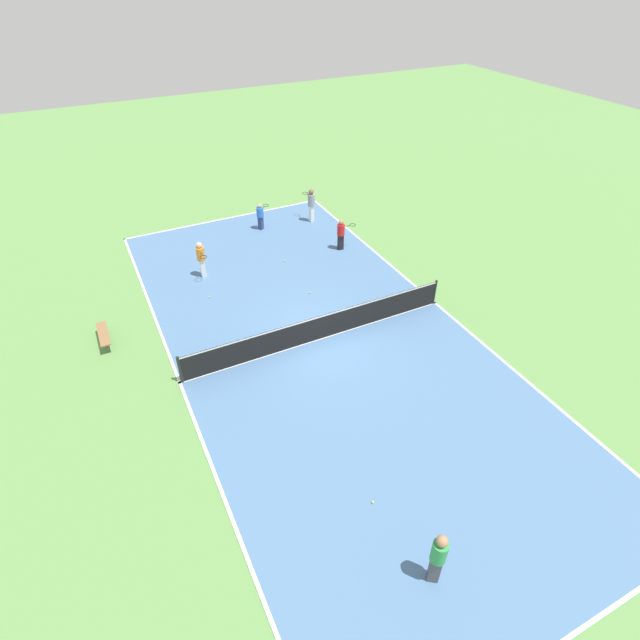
{
  "coord_description": "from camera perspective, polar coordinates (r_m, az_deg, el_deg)",
  "views": [
    {
      "loc": [
        6.44,
        13.01,
        11.9
      ],
      "look_at": [
        0.0,
        0.0,
        0.9
      ],
      "focal_mm": 28.0,
      "sensor_mm": 36.0,
      "label": 1
    }
  ],
  "objects": [
    {
      "name": "tennis_ball_near_net",
      "position": [
        21.42,
        -12.52,
        2.6
      ],
      "size": [
        0.07,
        0.07,
        0.07
      ],
      "primitive_type": "sphere",
      "color": "#CCE033",
      "rests_on": "court_surface"
    },
    {
      "name": "player_baseline_gray",
      "position": [
        26.77,
        -1.01,
        13.23
      ],
      "size": [
        0.44,
        0.96,
        1.77
      ],
      "rotation": [
        0.0,
        0.0,
        4.83
      ],
      "color": "white",
      "rests_on": "court_surface"
    },
    {
      "name": "tennis_ball_left_sideline",
      "position": [
        23.47,
        -4.03,
        6.75
      ],
      "size": [
        0.07,
        0.07,
        0.07
      ],
      "primitive_type": "sphere",
      "color": "#CCE033",
      "rests_on": "court_surface"
    },
    {
      "name": "player_far_green",
      "position": [
        12.52,
        13.36,
        -24.75
      ],
      "size": [
        0.5,
        0.5,
        1.77
      ],
      "rotation": [
        0.0,
        0.0,
        5.66
      ],
      "color": "#4C4C51",
      "rests_on": "court_surface"
    },
    {
      "name": "player_near_blue",
      "position": [
        26.21,
        -6.84,
        11.84
      ],
      "size": [
        0.94,
        0.84,
        1.38
      ],
      "rotation": [
        0.0,
        0.0,
        3.81
      ],
      "color": "navy",
      "rests_on": "court_surface"
    },
    {
      "name": "tennis_net",
      "position": [
        18.41,
        0.0,
        -0.78
      ],
      "size": [
        10.5,
        0.1,
        1.11
      ],
      "color": "black",
      "rests_on": "court_surface"
    },
    {
      "name": "ground_plane",
      "position": [
        18.77,
        0.0,
        -2.19
      ],
      "size": [
        80.0,
        80.0,
        0.0
      ],
      "primitive_type": "plane",
      "color": "#60934C"
    },
    {
      "name": "tennis_ball_far_baseline",
      "position": [
        14.15,
        6.05,
        -19.99
      ],
      "size": [
        0.07,
        0.07,
        0.07
      ],
      "primitive_type": "sphere",
      "color": "#CCE033",
      "rests_on": "court_surface"
    },
    {
      "name": "bench",
      "position": [
        20.02,
        -23.5,
        -1.53
      ],
      "size": [
        0.36,
        1.55,
        0.45
      ],
      "rotation": [
        0.0,
        0.0,
        1.57
      ],
      "color": "olive",
      "rests_on": "ground_plane"
    },
    {
      "name": "court_surface",
      "position": [
        18.76,
        0.0,
        -2.17
      ],
      "size": [
        10.7,
        22.97,
        0.02
      ],
      "color": "#4C729E",
      "rests_on": "ground_plane"
    },
    {
      "name": "player_center_orange",
      "position": [
        22.46,
        -13.43,
        7.0
      ],
      "size": [
        0.37,
        0.94,
        1.68
      ],
      "rotation": [
        0.0,
        0.0,
        1.53
      ],
      "color": "white",
      "rests_on": "court_surface"
    },
    {
      "name": "player_coach_red",
      "position": [
        24.09,
        2.42,
        9.93
      ],
      "size": [
        0.96,
        0.41,
        1.53
      ],
      "rotation": [
        0.0,
        0.0,
        3.06
      ],
      "color": "black",
      "rests_on": "court_surface"
    },
    {
      "name": "tennis_ball_midcourt",
      "position": [
        21.19,
        -1.15,
        3.17
      ],
      "size": [
        0.07,
        0.07,
        0.07
      ],
      "primitive_type": "sphere",
      "color": "#CCE033",
      "rests_on": "court_surface"
    }
  ]
}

